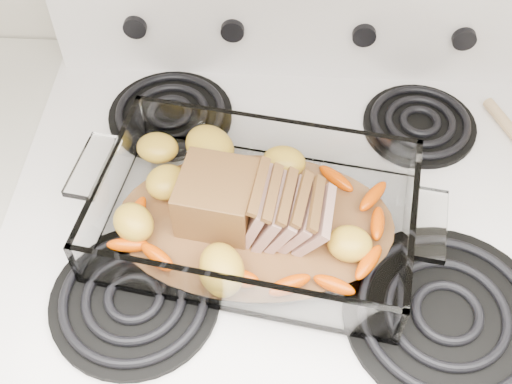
{
  "coord_description": "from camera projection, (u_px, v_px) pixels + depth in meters",
  "views": [
    {
      "loc": [
        -0.02,
        1.12,
        1.64
      ],
      "look_at": [
        -0.05,
        1.63,
        0.99
      ],
      "focal_mm": 45.0,
      "sensor_mm": 36.0,
      "label": 1
    }
  ],
  "objects": [
    {
      "name": "electric_range",
      "position": [
        282.0,
        345.0,
        1.24
      ],
      "size": [
        0.78,
        0.7,
        1.12
      ],
      "color": "white",
      "rests_on": "ground"
    },
    {
      "name": "baking_dish",
      "position": [
        255.0,
        217.0,
        0.84
      ],
      "size": [
        0.4,
        0.26,
        0.08
      ],
      "rotation": [
        0.0,
        0.0,
        -0.16
      ],
      "color": "white",
      "rests_on": "electric_range"
    },
    {
      "name": "pork_roast",
      "position": [
        240.0,
        205.0,
        0.82
      ],
      "size": [
        0.2,
        0.1,
        0.08
      ],
      "rotation": [
        0.0,
        0.0,
        0.37
      ],
      "color": "brown",
      "rests_on": "baking_dish"
    },
    {
      "name": "roast_vegetables",
      "position": [
        254.0,
        191.0,
        0.85
      ],
      "size": [
        0.36,
        0.2,
        0.04
      ],
      "rotation": [
        0.0,
        0.0,
        0.36
      ],
      "color": "#E24900",
      "rests_on": "baking_dish"
    }
  ]
}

